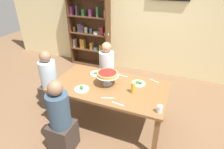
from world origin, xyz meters
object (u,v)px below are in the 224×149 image
at_px(diner_head_west, 50,84).
at_px(cutlery_knife_near, 154,81).
at_px(water_glass_clear_far, 113,74).
at_px(water_glass_clear_near, 160,109).
at_px(dining_table, 110,90).
at_px(diner_far_left, 107,73).
at_px(salad_plate_spare, 97,73).
at_px(cutlery_fork_far, 118,104).
at_px(deep_dish_pizza_stand, 107,75).
at_px(bookshelf, 89,25).
at_px(cutlery_fork_near, 123,76).
at_px(salad_plate_near_diner, 82,89).
at_px(salad_plate_far_diner, 138,83).
at_px(beer_glass_amber_tall, 133,88).
at_px(diner_near_left, 61,122).
at_px(cutlery_knife_far, 108,98).

relative_size(diner_head_west, cutlery_knife_near, 6.39).
bearing_deg(water_glass_clear_far, water_glass_clear_near, -35.67).
bearing_deg(dining_table, diner_far_left, 116.30).
distance_m(salad_plate_spare, water_glass_clear_near, 1.36).
distance_m(salad_plate_spare, cutlery_fork_far, 0.93).
distance_m(diner_far_left, deep_dish_pizza_stand, 0.96).
relative_size(salad_plate_spare, water_glass_clear_near, 2.26).
bearing_deg(bookshelf, cutlery_fork_near, -47.28).
height_order(deep_dish_pizza_stand, salad_plate_spare, deep_dish_pizza_stand).
distance_m(salad_plate_near_diner, salad_plate_far_diner, 0.91).
relative_size(deep_dish_pizza_stand, cutlery_knife_near, 1.97).
xyz_separation_m(salad_plate_far_diner, salad_plate_spare, (-0.77, 0.06, -0.00)).
bearing_deg(water_glass_clear_near, beer_glass_amber_tall, 144.95).
bearing_deg(salad_plate_spare, water_glass_clear_near, -27.94).
bearing_deg(bookshelf, water_glass_clear_far, -52.00).
bearing_deg(dining_table, cutlery_fork_far, -54.35).
bearing_deg(bookshelf, water_glass_clear_near, -46.53).
xyz_separation_m(dining_table, diner_near_left, (-0.42, -0.77, -0.17)).
distance_m(bookshelf, water_glass_clear_near, 3.29).
height_order(salad_plate_spare, water_glass_clear_far, water_glass_clear_far).
relative_size(diner_near_left, water_glass_clear_near, 11.15).
bearing_deg(salad_plate_near_diner, diner_near_left, -97.74).
height_order(deep_dish_pizza_stand, cutlery_fork_far, deep_dish_pizza_stand).
bearing_deg(diner_near_left, cutlery_fork_far, -62.32).
bearing_deg(diner_head_west, salad_plate_near_diner, -17.26).
distance_m(diner_near_left, cutlery_knife_far, 0.73).
xyz_separation_m(diner_far_left, water_glass_clear_near, (1.24, -1.17, 0.30)).
relative_size(bookshelf, beer_glass_amber_tall, 13.15).
bearing_deg(bookshelf, diner_near_left, -70.41).
relative_size(cutlery_fork_near, cutlery_fork_far, 1.00).
bearing_deg(water_glass_clear_near, bookshelf, 133.47).
relative_size(salad_plate_far_diner, cutlery_fork_near, 1.23).
xyz_separation_m(bookshelf, diner_near_left, (0.99, -2.78, -0.62)).
height_order(water_glass_clear_far, cutlery_knife_near, water_glass_clear_far).
relative_size(deep_dish_pizza_stand, salad_plate_spare, 1.52).
relative_size(water_glass_clear_near, cutlery_fork_near, 0.57).
height_order(diner_head_west, cutlery_fork_far, diner_head_west).
xyz_separation_m(dining_table, water_glass_clear_far, (-0.06, 0.28, 0.13)).
distance_m(beer_glass_amber_tall, cutlery_knife_near, 0.52).
distance_m(cutlery_knife_near, cutlery_fork_far, 0.88).
height_order(salad_plate_far_diner, water_glass_clear_near, water_glass_clear_near).
bearing_deg(salad_plate_spare, salad_plate_near_diner, -89.46).
distance_m(bookshelf, diner_far_left, 1.70).
height_order(water_glass_clear_near, cutlery_knife_far, water_glass_clear_near).
distance_m(diner_near_left, water_glass_clear_far, 1.15).
xyz_separation_m(diner_far_left, cutlery_knife_far, (0.50, -1.13, 0.25)).
bearing_deg(cutlery_fork_far, salad_plate_spare, 141.15).
distance_m(bookshelf, cutlery_fork_far, 2.97).
bearing_deg(diner_head_west, water_glass_clear_far, 14.07).
height_order(salad_plate_spare, water_glass_clear_near, water_glass_clear_near).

